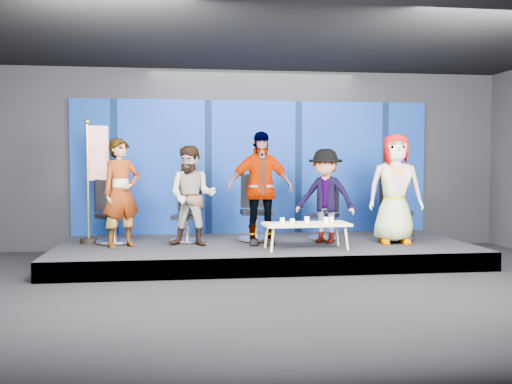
# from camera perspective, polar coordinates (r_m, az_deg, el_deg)

# --- Properties ---
(ground) EXTENTS (10.00, 10.00, 0.00)m
(ground) POSITION_cam_1_polar(r_m,az_deg,el_deg) (7.52, 3.61, -10.05)
(ground) COLOR black
(ground) RESTS_ON ground
(room_walls) EXTENTS (10.02, 8.02, 3.51)m
(room_walls) POSITION_cam_1_polar(r_m,az_deg,el_deg) (7.36, 3.68, 8.69)
(room_walls) COLOR black
(room_walls) RESTS_ON ground
(riser) EXTENTS (7.00, 3.00, 0.30)m
(riser) POSITION_cam_1_polar(r_m,az_deg,el_deg) (9.91, 0.83, -5.98)
(riser) COLOR black
(riser) RESTS_ON ground
(backdrop) EXTENTS (7.00, 0.08, 2.60)m
(backdrop) POSITION_cam_1_polar(r_m,az_deg,el_deg) (11.23, -0.24, 2.50)
(backdrop) COLOR #071E55
(backdrop) RESTS_ON riser
(chair_a) EXTENTS (0.86, 0.86, 1.10)m
(chair_a) POSITION_cam_1_polar(r_m,az_deg,el_deg) (10.13, -14.15, -2.96)
(chair_a) COLOR silver
(chair_a) RESTS_ON riser
(panelist_a) EXTENTS (0.78, 0.71, 1.79)m
(panelist_a) POSITION_cam_1_polar(r_m,az_deg,el_deg) (9.60, -13.33, -0.09)
(panelist_a) COLOR black
(panelist_a) RESTS_ON riser
(chair_b) EXTENTS (0.71, 0.71, 1.03)m
(chair_b) POSITION_cam_1_polar(r_m,az_deg,el_deg) (10.07, -6.85, -3.05)
(chair_b) COLOR silver
(chair_b) RESTS_ON riser
(panelist_b) EXTENTS (0.94, 0.81, 1.67)m
(panelist_b) POSITION_cam_1_polar(r_m,az_deg,el_deg) (9.54, -6.40, -0.39)
(panelist_b) COLOR black
(panelist_b) RESTS_ON riser
(chair_c) EXTENTS (0.68, 0.68, 1.18)m
(chair_c) POSITION_cam_1_polar(r_m,az_deg,el_deg) (10.17, -0.01, -2.69)
(chair_c) COLOR silver
(chair_c) RESTS_ON riser
(panelist_c) EXTENTS (1.13, 0.49, 1.92)m
(panelist_c) POSITION_cam_1_polar(r_m,az_deg,el_deg) (9.63, 0.39, 0.38)
(panelist_c) COLOR black
(panelist_c) RESTS_ON riser
(chair_d) EXTENTS (0.78, 0.78, 1.00)m
(chair_d) POSITION_cam_1_polar(r_m,az_deg,el_deg) (10.44, 6.87, -2.89)
(chair_d) COLOR silver
(chair_d) RESTS_ON riser
(panelist_d) EXTENTS (1.21, 1.08, 1.63)m
(panelist_d) POSITION_cam_1_polar(r_m,az_deg,el_deg) (9.91, 6.94, -0.40)
(panelist_d) COLOR black
(panelist_d) RESTS_ON riser
(chair_e) EXTENTS (0.75, 0.75, 1.16)m
(chair_e) POSITION_cam_1_polar(r_m,az_deg,el_deg) (10.61, 13.67, -2.58)
(chair_e) COLOR silver
(chair_e) RESTS_ON riser
(panelist_e) EXTENTS (1.00, 0.73, 1.89)m
(panelist_e) POSITION_cam_1_polar(r_m,az_deg,el_deg) (10.06, 13.75, 0.32)
(panelist_e) COLOR black
(panelist_e) RESTS_ON riser
(coffee_table) EXTENTS (1.40, 0.65, 0.42)m
(coffee_table) POSITION_cam_1_polar(r_m,az_deg,el_deg) (9.19, 5.03, -3.31)
(coffee_table) COLOR tan
(coffee_table) RESTS_ON riser
(mug_a) EXTENTS (0.07, 0.07, 0.09)m
(mug_a) POSITION_cam_1_polar(r_m,az_deg,el_deg) (9.14, 2.64, -2.85)
(mug_a) COLOR white
(mug_a) RESTS_ON coffee_table
(mug_b) EXTENTS (0.07, 0.07, 0.09)m
(mug_b) POSITION_cam_1_polar(r_m,az_deg,el_deg) (9.01, 3.66, -2.94)
(mug_b) COLOR white
(mug_b) RESTS_ON coffee_table
(mug_c) EXTENTS (0.08, 0.08, 0.09)m
(mug_c) POSITION_cam_1_polar(r_m,az_deg,el_deg) (9.28, 5.11, -2.76)
(mug_c) COLOR white
(mug_c) RESTS_ON coffee_table
(mug_d) EXTENTS (0.08, 0.08, 0.10)m
(mug_d) POSITION_cam_1_polar(r_m,az_deg,el_deg) (9.21, 7.02, -2.80)
(mug_d) COLOR white
(mug_d) RESTS_ON coffee_table
(mug_e) EXTENTS (0.08, 0.08, 0.09)m
(mug_e) POSITION_cam_1_polar(r_m,az_deg,el_deg) (9.35, 7.54, -2.74)
(mug_e) COLOR white
(mug_e) RESTS_ON coffee_table
(flag_stand) EXTENTS (0.49, 0.28, 2.14)m
(flag_stand) POSITION_cam_1_polar(r_m,az_deg,el_deg) (10.18, -15.87, 1.39)
(flag_stand) COLOR black
(flag_stand) RESTS_ON riser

